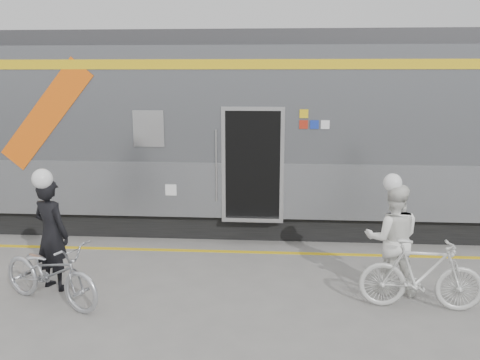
# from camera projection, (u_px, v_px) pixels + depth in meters

# --- Properties ---
(ground) EXTENTS (90.00, 90.00, 0.00)m
(ground) POSITION_uv_depth(u_px,v_px,m) (225.00, 302.00, 7.43)
(ground) COLOR slate
(ground) RESTS_ON ground
(train) EXTENTS (24.00, 3.17, 4.10)m
(train) POSITION_uv_depth(u_px,v_px,m) (157.00, 130.00, 11.24)
(train) COLOR black
(train) RESTS_ON ground
(safety_strip) EXTENTS (24.00, 0.12, 0.01)m
(safety_strip) POSITION_uv_depth(u_px,v_px,m) (237.00, 252.00, 9.53)
(safety_strip) COLOR gold
(safety_strip) RESTS_ON ground
(man) EXTENTS (0.75, 0.64, 1.74)m
(man) POSITION_uv_depth(u_px,v_px,m) (51.00, 234.00, 7.77)
(man) COLOR black
(man) RESTS_ON ground
(bicycle_left) EXTENTS (1.93, 1.34, 0.96)m
(bicycle_left) POSITION_uv_depth(u_px,v_px,m) (50.00, 272.00, 7.30)
(bicycle_left) COLOR #AFB1B7
(bicycle_left) RESTS_ON ground
(woman) EXTENTS (0.87, 0.70, 1.70)m
(woman) POSITION_uv_depth(u_px,v_px,m) (392.00, 239.00, 7.62)
(woman) COLOR white
(woman) RESTS_ON ground
(bicycle_right) EXTENTS (1.74, 0.62, 1.03)m
(bicycle_right) POSITION_uv_depth(u_px,v_px,m) (421.00, 275.00, 7.14)
(bicycle_right) COLOR beige
(bicycle_right) RESTS_ON ground
(helmet_man) EXTENTS (0.30, 0.30, 0.30)m
(helmet_man) POSITION_uv_depth(u_px,v_px,m) (46.00, 169.00, 7.56)
(helmet_man) COLOR white
(helmet_man) RESTS_ON man
(helmet_woman) EXTENTS (0.27, 0.27, 0.27)m
(helmet_woman) POSITION_uv_depth(u_px,v_px,m) (396.00, 175.00, 7.42)
(helmet_woman) COLOR white
(helmet_woman) RESTS_ON woman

